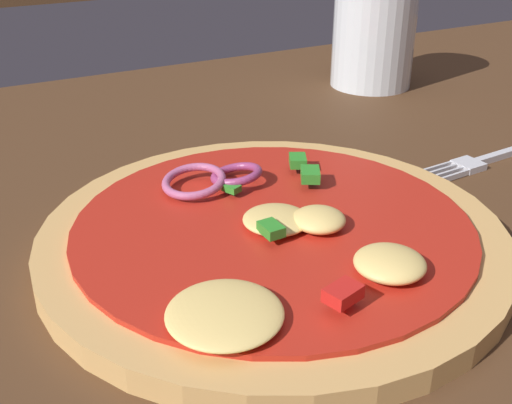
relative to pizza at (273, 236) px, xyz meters
name	(u,v)px	position (x,y,z in m)	size (l,w,h in m)	color
dining_table	(316,279)	(0.02, -0.02, -0.03)	(1.27, 0.83, 0.04)	#4C301C
pizza	(273,236)	(0.00, 0.00, 0.00)	(0.26, 0.26, 0.03)	tan
fork	(491,158)	(0.20, 0.03, -0.01)	(0.16, 0.02, 0.01)	silver
beer_glass	(374,36)	(0.24, 0.23, 0.04)	(0.08, 0.08, 0.11)	silver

